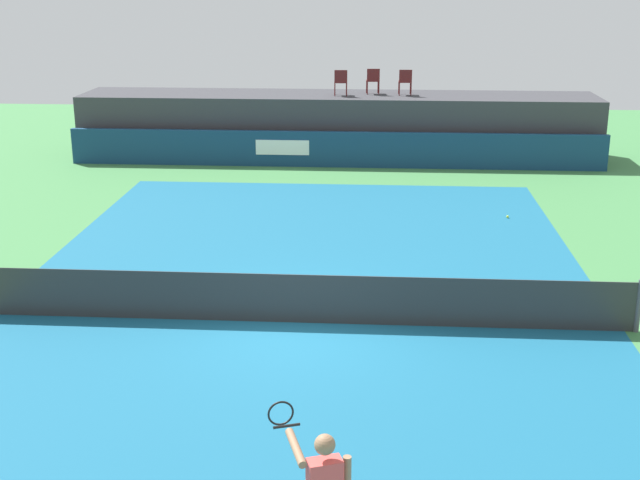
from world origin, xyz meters
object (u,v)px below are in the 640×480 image
at_px(spectator_chair_left, 373,80).
at_px(spectator_chair_center, 405,81).
at_px(spectator_chair_far_left, 341,81).
at_px(net_post_far, 639,306).
at_px(tennis_ball, 508,217).

distance_m(spectator_chair_left, spectator_chair_center, 1.14).
distance_m(spectator_chair_far_left, spectator_chair_center, 2.23).
relative_size(spectator_chair_center, net_post_far, 0.89).
bearing_deg(tennis_ball, spectator_chair_center, 108.64).
bearing_deg(spectator_chair_left, tennis_ball, -64.93).
relative_size(spectator_chair_far_left, tennis_ball, 13.06).
height_order(spectator_chair_left, net_post_far, spectator_chair_left).
bearing_deg(tennis_ball, spectator_chair_left, 115.07).
xyz_separation_m(spectator_chair_far_left, tennis_ball, (4.82, -7.44, -2.66)).
height_order(spectator_chair_center, tennis_ball, spectator_chair_center).
height_order(spectator_chair_left, tennis_ball, spectator_chair_left).
xyz_separation_m(spectator_chair_center, tennis_ball, (2.60, -7.70, -2.66)).
distance_m(spectator_chair_left, net_post_far, 16.37).
bearing_deg(tennis_ball, net_post_far, -80.41).
relative_size(net_post_far, tennis_ball, 14.71).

